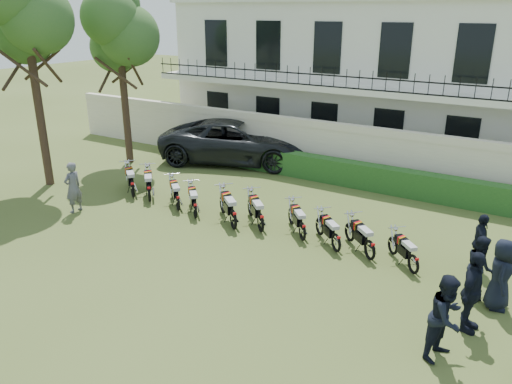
# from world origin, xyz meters

# --- Properties ---
(ground) EXTENTS (100.00, 100.00, 0.00)m
(ground) POSITION_xyz_m (0.00, 0.00, 0.00)
(ground) COLOR #445220
(ground) RESTS_ON ground
(perimeter_wall) EXTENTS (30.00, 0.35, 2.30)m
(perimeter_wall) POSITION_xyz_m (0.00, 8.00, 1.17)
(perimeter_wall) COLOR beige
(perimeter_wall) RESTS_ON ground
(hedge) EXTENTS (18.00, 0.60, 1.00)m
(hedge) POSITION_xyz_m (1.00, 7.20, 0.50)
(hedge) COLOR #184419
(hedge) RESTS_ON ground
(building) EXTENTS (20.40, 9.60, 7.40)m
(building) POSITION_xyz_m (0.00, 13.96, 3.71)
(building) COLOR silver
(building) RESTS_ON ground
(tree_west_mid) EXTENTS (3.40, 3.20, 8.82)m
(tree_west_mid) POSITION_xyz_m (-9.46, 1.00, 6.67)
(tree_west_mid) COLOR #473323
(tree_west_mid) RESTS_ON ground
(tree_west_near) EXTENTS (3.40, 3.20, 7.90)m
(tree_west_near) POSITION_xyz_m (-8.96, 5.00, 5.89)
(tree_west_near) COLOR #473323
(tree_west_near) RESTS_ON ground
(motorcycle_0) EXTENTS (1.63, 1.35, 1.10)m
(motorcycle_0) POSITION_xyz_m (-5.45, 1.59, 0.51)
(motorcycle_0) COLOR black
(motorcycle_0) RESTS_ON ground
(motorcycle_1) EXTENTS (1.48, 1.53, 1.10)m
(motorcycle_1) POSITION_xyz_m (-4.60, 1.58, 0.51)
(motorcycle_1) COLOR black
(motorcycle_1) RESTS_ON ground
(motorcycle_2) EXTENTS (1.46, 1.29, 1.01)m
(motorcycle_2) POSITION_xyz_m (-3.16, 1.47, 0.47)
(motorcycle_2) COLOR black
(motorcycle_2) RESTS_ON ground
(motorcycle_3) EXTENTS (1.34, 1.37, 1.00)m
(motorcycle_3) POSITION_xyz_m (-2.22, 1.25, 0.46)
(motorcycle_3) COLOR black
(motorcycle_3) RESTS_ON ground
(motorcycle_4) EXTENTS (1.62, 1.44, 1.13)m
(motorcycle_4) POSITION_xyz_m (-0.61, 1.17, 0.52)
(motorcycle_4) COLOR black
(motorcycle_4) RESTS_ON ground
(motorcycle_5) EXTENTS (1.48, 1.45, 1.08)m
(motorcycle_5) POSITION_xyz_m (0.24, 1.46, 0.50)
(motorcycle_5) COLOR black
(motorcycle_5) RESTS_ON ground
(motorcycle_6) EXTENTS (1.31, 1.39, 1.00)m
(motorcycle_6) POSITION_xyz_m (1.65, 1.59, 0.46)
(motorcycle_6) COLOR black
(motorcycle_6) RESTS_ON ground
(motorcycle_7) EXTENTS (1.37, 1.27, 0.97)m
(motorcycle_7) POSITION_xyz_m (2.83, 1.41, 0.45)
(motorcycle_7) COLOR black
(motorcycle_7) RESTS_ON ground
(motorcycle_8) EXTENTS (1.42, 1.31, 1.00)m
(motorcycle_8) POSITION_xyz_m (3.83, 1.46, 0.46)
(motorcycle_8) COLOR black
(motorcycle_8) RESTS_ON ground
(motorcycle_9) EXTENTS (1.24, 1.26, 0.92)m
(motorcycle_9) POSITION_xyz_m (5.09, 1.32, 0.42)
(motorcycle_9) COLOR black
(motorcycle_9) RESTS_ON ground
(suv) EXTENTS (7.65, 5.34, 1.94)m
(suv) POSITION_xyz_m (-4.73, 7.63, 0.97)
(suv) COLOR black
(suv) RESTS_ON ground
(inspector) EXTENTS (0.43, 0.66, 1.80)m
(inspector) POSITION_xyz_m (-6.19, -0.45, 0.90)
(inspector) COLOR slate
(inspector) RESTS_ON ground
(officer_1) EXTENTS (0.94, 1.07, 1.85)m
(officer_1) POSITION_xyz_m (6.51, -1.78, 0.92)
(officer_1) COLOR black
(officer_1) RESTS_ON ground
(officer_2) EXTENTS (0.58, 1.15, 1.90)m
(officer_2) POSITION_xyz_m (6.77, -0.55, 0.95)
(officer_2) COLOR black
(officer_2) RESTS_ON ground
(officer_3) EXTENTS (0.64, 0.91, 1.76)m
(officer_3) POSITION_xyz_m (7.20, 0.75, 0.88)
(officer_3) COLOR black
(officer_3) RESTS_ON ground
(officer_4) EXTENTS (0.80, 0.92, 1.59)m
(officer_4) POSITION_xyz_m (6.70, 1.10, 0.79)
(officer_4) COLOR black
(officer_4) RESTS_ON ground
(officer_5) EXTENTS (0.63, 1.02, 1.62)m
(officer_5) POSITION_xyz_m (6.50, 2.45, 0.81)
(officer_5) COLOR black
(officer_5) RESTS_ON ground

